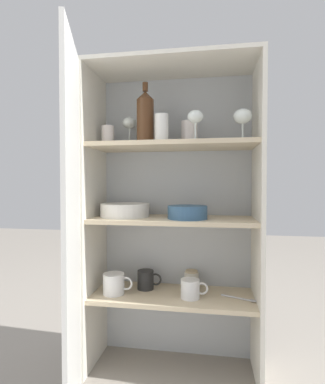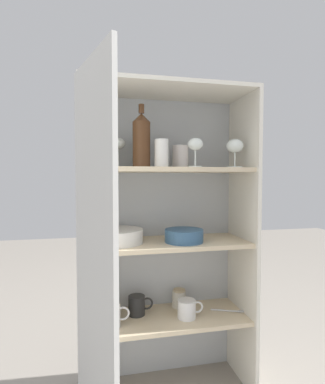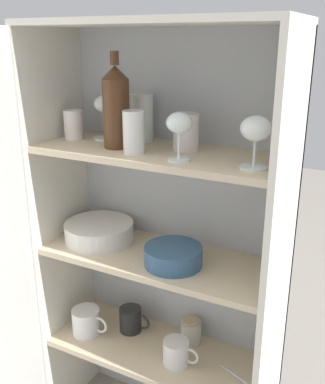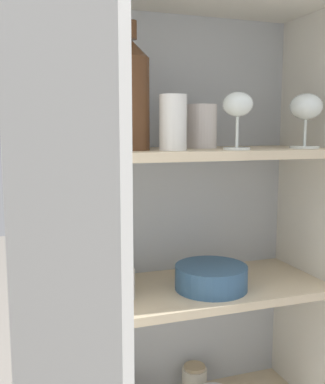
# 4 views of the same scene
# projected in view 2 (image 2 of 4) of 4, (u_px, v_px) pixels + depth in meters

# --- Properties ---
(cupboard_back_panel) EXTENTS (0.78, 0.02, 1.39)m
(cupboard_back_panel) POSITION_uv_depth(u_px,v_px,m) (161.00, 238.00, 1.54)
(cupboard_back_panel) COLOR #B2B7BC
(cupboard_back_panel) RESTS_ON ground_plane
(cupboard_side_left) EXTENTS (0.02, 0.32, 1.39)m
(cupboard_side_left) POSITION_uv_depth(u_px,v_px,m) (83.00, 248.00, 1.31)
(cupboard_side_left) COLOR silver
(cupboard_side_left) RESTS_ON ground_plane
(cupboard_side_right) EXTENTS (0.02, 0.32, 1.39)m
(cupboard_side_right) POSITION_uv_depth(u_px,v_px,m) (242.00, 241.00, 1.47)
(cupboard_side_right) COLOR silver
(cupboard_side_right) RESTS_ON ground_plane
(cupboard_top_panel) EXTENTS (0.78, 0.32, 0.02)m
(cupboard_top_panel) POSITION_uv_depth(u_px,v_px,m) (167.00, 90.00, 1.36)
(cupboard_top_panel) COLOR silver
(cupboard_top_panel) RESTS_ON cupboard_side_left
(shelf_board_lower) EXTENTS (0.74, 0.29, 0.02)m
(shelf_board_lower) POSITION_uv_depth(u_px,v_px,m) (167.00, 318.00, 1.41)
(shelf_board_lower) COLOR beige
(shelf_board_middle) EXTENTS (0.74, 0.29, 0.02)m
(shelf_board_middle) POSITION_uv_depth(u_px,v_px,m) (167.00, 243.00, 1.39)
(shelf_board_middle) COLOR beige
(shelf_board_upper) EXTENTS (0.74, 0.29, 0.02)m
(shelf_board_upper) POSITION_uv_depth(u_px,v_px,m) (167.00, 170.00, 1.37)
(shelf_board_upper) COLOR beige
(cupboard_door) EXTENTS (0.14, 0.37, 1.39)m
(cupboard_door) POSITION_uv_depth(u_px,v_px,m) (94.00, 271.00, 0.99)
(cupboard_door) COLOR silver
(cupboard_door) RESTS_ON ground_plane
(tumbler_glass_0) EXTENTS (0.06, 0.06, 0.09)m
(tumbler_glass_0) POSITION_uv_depth(u_px,v_px,m) (97.00, 157.00, 1.32)
(tumbler_glass_0) COLOR silver
(tumbler_glass_0) RESTS_ON shelf_board_upper
(tumbler_glass_1) EXTENTS (0.07, 0.07, 0.15)m
(tumbler_glass_1) POSITION_uv_depth(u_px,v_px,m) (143.00, 153.00, 1.43)
(tumbler_glass_1) COLOR white
(tumbler_glass_1) RESTS_ON shelf_board_upper
(tumbler_glass_2) EXTENTS (0.08, 0.08, 0.11)m
(tumbler_glass_2) POSITION_uv_depth(u_px,v_px,m) (180.00, 157.00, 1.42)
(tumbler_glass_2) COLOR silver
(tumbler_glass_2) RESTS_ON shelf_board_upper
(tumbler_glass_3) EXTENTS (0.06, 0.06, 0.12)m
(tumbler_glass_3) POSITION_uv_depth(u_px,v_px,m) (162.00, 153.00, 1.30)
(tumbler_glass_3) COLOR white
(tumbler_glass_3) RESTS_ON shelf_board_upper
(wine_glass_0) EXTENTS (0.08, 0.08, 0.14)m
(wine_glass_0) POSITION_uv_depth(u_px,v_px,m) (118.00, 146.00, 1.38)
(wine_glass_0) COLOR white
(wine_glass_0) RESTS_ON shelf_board_upper
(wine_glass_1) EXTENTS (0.08, 0.08, 0.13)m
(wine_glass_1) POSITION_uv_depth(u_px,v_px,m) (235.00, 147.00, 1.38)
(wine_glass_1) COLOR white
(wine_glass_1) RESTS_ON shelf_board_upper
(wine_glass_2) EXTENTS (0.07, 0.07, 0.13)m
(wine_glass_2) POSITION_uv_depth(u_px,v_px,m) (195.00, 146.00, 1.31)
(wine_glass_2) COLOR white
(wine_glass_2) RESTS_ON shelf_board_upper
(wine_bottle) EXTENTS (0.08, 0.08, 0.28)m
(wine_bottle) POSITION_uv_depth(u_px,v_px,m) (141.00, 140.00, 1.32)
(wine_bottle) COLOR #4C2D19
(wine_bottle) RESTS_ON shelf_board_upper
(plate_stack_white) EXTENTS (0.23, 0.23, 0.06)m
(plate_stack_white) POSITION_uv_depth(u_px,v_px,m) (117.00, 236.00, 1.35)
(plate_stack_white) COLOR silver
(plate_stack_white) RESTS_ON shelf_board_middle
(mixing_bowl_large) EXTENTS (0.18, 0.18, 0.06)m
(mixing_bowl_large) POSITION_uv_depth(u_px,v_px,m) (184.00, 235.00, 1.37)
(mixing_bowl_large) COLOR #33567A
(mixing_bowl_large) RESTS_ON shelf_board_middle
(coffee_mug_primary) EXTENTS (0.12, 0.08, 0.08)m
(coffee_mug_primary) POSITION_uv_depth(u_px,v_px,m) (187.00, 309.00, 1.39)
(coffee_mug_primary) COLOR white
(coffee_mug_primary) RESTS_ON shelf_board_lower
(coffee_mug_extra_1) EXTENTS (0.12, 0.08, 0.09)m
(coffee_mug_extra_1) POSITION_uv_depth(u_px,v_px,m) (137.00, 305.00, 1.42)
(coffee_mug_extra_1) COLOR black
(coffee_mug_extra_1) RESTS_ON shelf_board_lower
(coffee_mug_extra_2) EXTENTS (0.14, 0.10, 0.09)m
(coffee_mug_extra_2) POSITION_uv_depth(u_px,v_px,m) (110.00, 316.00, 1.31)
(coffee_mug_extra_2) COLOR white
(coffee_mug_extra_2) RESTS_ON shelf_board_lower
(storage_jar) EXTENTS (0.07, 0.07, 0.09)m
(storage_jar) POSITION_uv_depth(u_px,v_px,m) (179.00, 298.00, 1.51)
(storage_jar) COLOR beige
(storage_jar) RESTS_ON shelf_board_lower
(serving_spoon) EXTENTS (0.16, 0.07, 0.01)m
(serving_spoon) POSITION_uv_depth(u_px,v_px,m) (231.00, 311.00, 1.45)
(serving_spoon) COLOR silver
(serving_spoon) RESTS_ON shelf_board_lower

